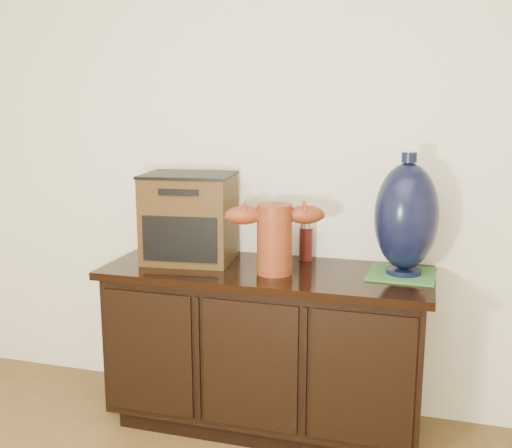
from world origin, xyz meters
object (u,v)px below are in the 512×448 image
(tv_radio, at_px, (189,217))
(spray_can, at_px, (306,241))
(sideboard, at_px, (266,346))
(lamp_base, at_px, (406,217))
(terracotta_vessel, at_px, (275,235))

(tv_radio, xyz_separation_m, spray_can, (0.52, 0.15, -0.12))
(sideboard, bearing_deg, tv_radio, 172.80)
(sideboard, relative_size, tv_radio, 3.32)
(sideboard, bearing_deg, spray_can, 55.66)
(tv_radio, distance_m, lamp_base, 0.98)
(terracotta_vessel, height_order, spray_can, terracotta_vessel)
(sideboard, height_order, terracotta_vessel, terracotta_vessel)
(lamp_base, distance_m, spray_can, 0.50)
(terracotta_vessel, distance_m, lamp_base, 0.56)
(tv_radio, height_order, lamp_base, lamp_base)
(sideboard, height_order, spray_can, spray_can)
(sideboard, distance_m, terracotta_vessel, 0.55)
(spray_can, bearing_deg, lamp_base, -16.48)
(terracotta_vessel, relative_size, tv_radio, 0.98)
(sideboard, distance_m, spray_can, 0.52)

